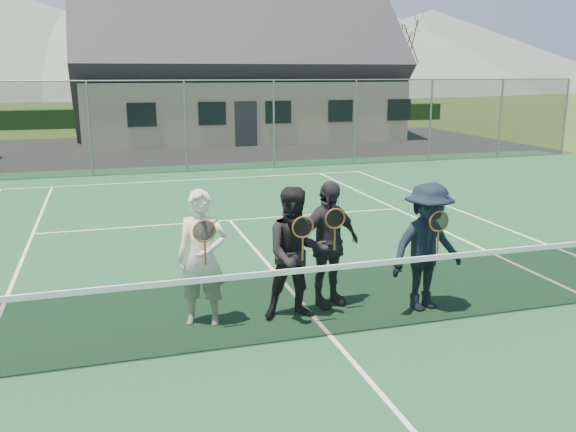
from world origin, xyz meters
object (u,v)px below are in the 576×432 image
(player_b, at_px, (296,254))
(player_d, at_px, (427,247))
(clubhouse, at_px, (237,57))
(player_a, at_px, (202,258))
(player_c, at_px, (328,244))
(tennis_net, at_px, (331,298))

(player_b, xyz_separation_m, player_d, (1.83, -0.22, -0.00))
(clubhouse, height_order, player_a, clubhouse)
(player_c, bearing_deg, player_b, -150.52)
(player_a, xyz_separation_m, player_b, (1.23, -0.17, -0.00))
(clubhouse, relative_size, player_c, 8.67)
(tennis_net, relative_size, player_b, 6.49)
(player_a, bearing_deg, player_b, -7.79)
(player_a, distance_m, player_c, 1.80)
(player_c, relative_size, player_d, 1.00)
(player_a, bearing_deg, player_d, -7.24)
(tennis_net, bearing_deg, player_c, 72.05)
(tennis_net, xyz_separation_m, clubhouse, (4.00, 24.00, 3.45))
(player_d, bearing_deg, tennis_net, -162.68)
(player_b, bearing_deg, player_c, 29.48)
(tennis_net, xyz_separation_m, player_d, (1.60, 0.50, 0.38))
(clubhouse, distance_m, player_b, 23.86)
(player_a, xyz_separation_m, player_c, (1.79, 0.15, -0.00))
(player_a, relative_size, player_d, 1.00)
(tennis_net, distance_m, player_a, 1.75)
(clubhouse, height_order, player_b, clubhouse)
(player_b, bearing_deg, player_d, -6.86)
(clubhouse, xyz_separation_m, player_c, (-3.66, -22.96, -3.07))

